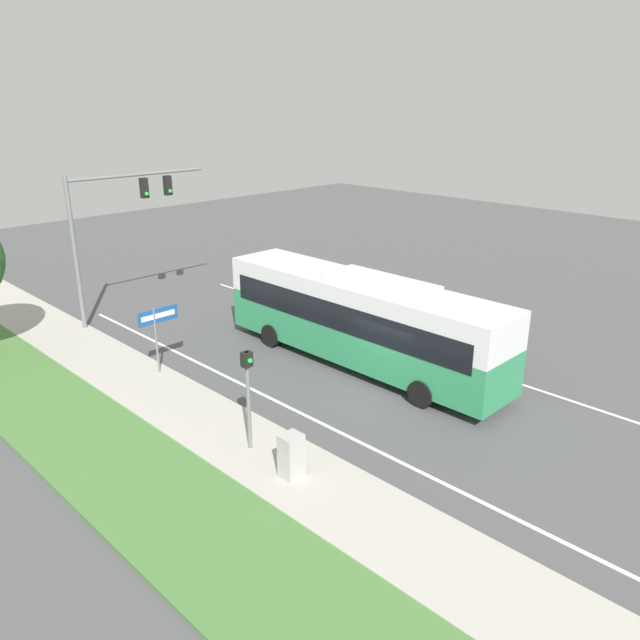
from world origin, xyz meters
name	(u,v)px	position (x,y,z in m)	size (l,w,h in m)	color
ground_plane	(390,387)	(0.00, 0.00, 0.00)	(80.00, 80.00, 0.00)	#4C4C4F
sidewalk	(257,451)	(-6.20, 0.00, 0.06)	(2.80, 80.00, 0.12)	#ADA89E
grass_verge	(162,498)	(-9.40, 0.00, 0.05)	(3.60, 80.00, 0.10)	#477538
lane_divider_near	(319,422)	(-3.60, 0.00, 0.00)	(0.14, 30.00, 0.01)	silver
lane_divider_far	(447,359)	(3.60, 0.00, 0.00)	(0.14, 30.00, 0.01)	silver
bus	(360,316)	(0.78, 2.17, 2.00)	(2.68, 12.41, 3.65)	#2D8956
signal_gantry	(115,216)	(-3.02, 13.44, 4.89)	(6.83, 0.41, 6.83)	slate
pedestrian_signal	(248,385)	(-6.25, 0.22, 2.15)	(0.28, 0.34, 3.17)	slate
street_sign	(157,326)	(-5.19, 6.83, 1.96)	(1.63, 0.08, 2.65)	slate
utility_cabinet	(291,455)	(-6.37, -1.71, 0.75)	(0.59, 0.51, 1.25)	#A8A8A3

